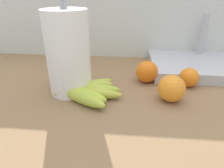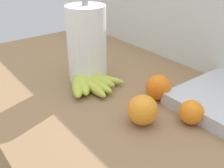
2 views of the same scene
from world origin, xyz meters
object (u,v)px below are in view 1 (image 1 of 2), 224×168
(orange_far_right, at_px, (171,88))
(sink_basin, at_px, (205,65))
(banana_bunch, at_px, (84,91))
(orange_back_right, at_px, (147,72))
(paper_towel_roll, at_px, (68,53))
(orange_center, at_px, (189,77))

(orange_far_right, height_order, sink_basin, sink_basin)
(banana_bunch, height_order, orange_back_right, orange_back_right)
(orange_back_right, distance_m, sink_basin, 0.28)
(paper_towel_roll, xyz_separation_m, sink_basin, (0.49, 0.22, -0.10))
(banana_bunch, relative_size, orange_center, 3.36)
(orange_back_right, bearing_deg, orange_far_right, -64.05)
(sink_basin, bearing_deg, paper_towel_roll, -155.80)
(orange_far_right, height_order, orange_back_right, orange_far_right)
(orange_far_right, bearing_deg, paper_towel_roll, 173.69)
(paper_towel_roll, bearing_deg, banana_bunch, -36.71)
(orange_center, height_order, orange_back_right, orange_back_right)
(banana_bunch, bearing_deg, orange_back_right, 32.11)
(banana_bunch, relative_size, orange_back_right, 2.82)
(banana_bunch, xyz_separation_m, orange_center, (0.33, 0.10, 0.01))
(orange_center, distance_m, paper_towel_roll, 0.40)
(sink_basin, bearing_deg, banana_bunch, -149.92)
(banana_bunch, bearing_deg, sink_basin, 30.08)
(banana_bunch, height_order, paper_towel_roll, paper_towel_roll)
(banana_bunch, xyz_separation_m, sink_basin, (0.44, 0.25, 0.00))
(orange_center, bearing_deg, paper_towel_roll, -170.20)
(orange_center, relative_size, paper_towel_roll, 0.23)
(orange_far_right, relative_size, paper_towel_roll, 0.28)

